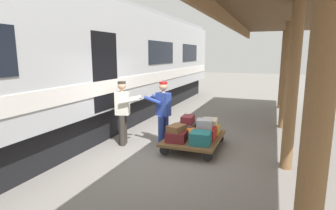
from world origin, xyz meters
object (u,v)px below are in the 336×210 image
Objects in this scene: suitcase_burgundy_valise at (188,120)px; porter_in_overalls at (163,111)px; train_car at (59,66)px; suitcase_yellow_case at (210,129)px; luggage_cart at (194,138)px; suitcase_red_plastic at (205,133)px; suitcase_orange_carryall at (183,132)px; suitcase_maroon_trunk at (177,136)px; suitcase_cream_canvas at (210,122)px; porter_by_door at (123,111)px; suitcase_teal_softside at (200,138)px; suitcase_brown_leather at (176,128)px; suitcase_slate_roller at (189,127)px; suitcase_gray_aluminum at (204,124)px.

porter_in_overalls reaches higher than suitcase_burgundy_valise.
train_car reaches higher than porter_in_overalls.
suitcase_yellow_case is 0.30× the size of porter_in_overalls.
suitcase_red_plastic is at bearing 180.00° from luggage_cart.
suitcase_orange_carryall is 0.50m from suitcase_maroon_trunk.
luggage_cart is 0.65m from suitcase_cream_canvas.
train_car is 46.21× the size of suitcase_burgundy_valise.
suitcase_maroon_trunk is at bearing 141.80° from porter_in_overalls.
porter_by_door reaches higher than luggage_cart.
suitcase_red_plastic is at bearing -176.42° from porter_in_overalls.
suitcase_yellow_case is 1.02× the size of suitcase_cream_canvas.
porter_by_door reaches higher than suitcase_red_plastic.
suitcase_burgundy_valise is (0.62, -1.00, 0.16)m from suitcase_teal_softside.
suitcase_yellow_case is at bearing -120.90° from suitcase_maroon_trunk.
suitcase_brown_leather reaches higher than suitcase_orange_carryall.
suitcase_teal_softside is 0.86× the size of suitcase_slate_roller.
suitcase_burgundy_valise is 0.62m from suitcase_cream_canvas.
suitcase_maroon_trunk is 0.98× the size of suitcase_cream_canvas.
train_car is at bearing 13.49° from suitcase_cream_canvas.
suitcase_cream_canvas is 2.32m from porter_by_door.
train_car is at bearing 7.08° from suitcase_red_plastic.
suitcase_red_plastic is at bearing 180.00° from suitcase_orange_carryall.
suitcase_cream_canvas is (-0.61, -0.95, -0.02)m from suitcase_brown_leather.
suitcase_red_plastic reaches higher than suitcase_orange_carryall.
porter_in_overalls is at bearing 4.02° from suitcase_gray_aluminum.
suitcase_burgundy_valise reaches higher than suitcase_maroon_trunk.
suitcase_cream_canvas is at bearing 176.42° from suitcase_burgundy_valise.
suitcase_brown_leather is 0.27× the size of porter_by_door.
porter_in_overalls is (0.84, 0.07, 0.66)m from luggage_cart.
suitcase_red_plastic is 0.24m from suitcase_gray_aluminum.
suitcase_yellow_case is 0.20m from suitcase_cream_canvas.
suitcase_gray_aluminum reaches higher than suitcase_brown_leather.
luggage_cart is at bearing 1.43° from suitcase_gray_aluminum.
suitcase_burgundy_valise is at bearing -163.58° from train_car.
porter_in_overalls is at bearing 3.58° from suitcase_red_plastic.
suitcase_cream_canvas is at bearing 90.07° from suitcase_yellow_case.
porter_in_overalls and porter_by_door have the same top height.
suitcase_maroon_trunk is at bearing 90.00° from suitcase_slate_roller.
porter_by_door is at bearing 16.90° from porter_in_overalls.
luggage_cart is 3.77× the size of suitcase_teal_softside.
suitcase_gray_aluminum reaches higher than suitcase_cream_canvas.
suitcase_brown_leather reaches higher than luggage_cart.
suitcase_cream_canvas reaches higher than suitcase_slate_roller.
suitcase_brown_leather is (0.61, 0.48, 0.19)m from suitcase_red_plastic.
train_car is 12.05× the size of luggage_cart.
suitcase_orange_carryall is 0.60m from suitcase_red_plastic.
porter_by_door is (1.54, 0.87, 0.52)m from suitcase_slate_roller.
porter_by_door is (2.14, 0.38, 0.49)m from suitcase_red_plastic.
porter_in_overalls is at bearing 46.39° from suitcase_slate_roller.
suitcase_brown_leather is (0.61, 0.98, 0.22)m from suitcase_yellow_case.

